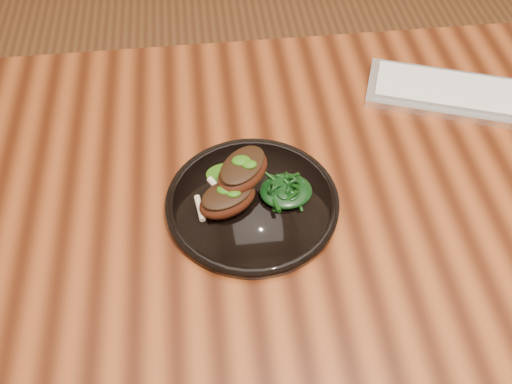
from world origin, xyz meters
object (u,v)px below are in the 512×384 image
at_px(keyboard, 486,98).
at_px(greens_heap, 286,189).
at_px(lamb_chop_front, 227,198).
at_px(desk, 398,204).
at_px(plate, 252,202).

bearing_deg(keyboard, greens_heap, -154.60).
bearing_deg(keyboard, lamb_chop_front, -157.44).
xyz_separation_m(desk, lamb_chop_front, (-0.30, -0.05, 0.12)).
bearing_deg(greens_heap, lamb_chop_front, -171.03).
bearing_deg(desk, plate, -171.51).
distance_m(plate, keyboard, 0.50).
bearing_deg(lamb_chop_front, plate, 13.95).
relative_size(plate, lamb_chop_front, 2.42).
relative_size(desk, lamb_chop_front, 14.19).
xyz_separation_m(greens_heap, keyboard, (0.41, 0.19, -0.02)).
bearing_deg(greens_heap, desk, 9.32).
distance_m(plate, lamb_chop_front, 0.05).
height_order(lamb_chop_front, greens_heap, lamb_chop_front).
distance_m(plate, greens_heap, 0.06).
relative_size(plate, greens_heap, 3.28).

